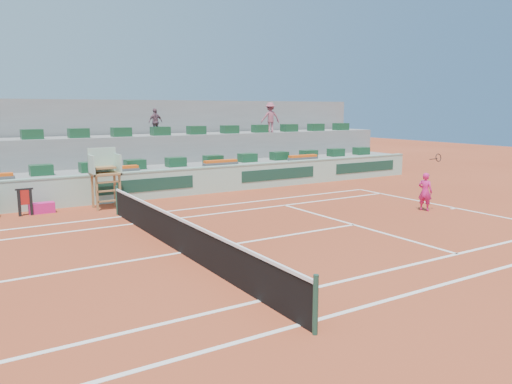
% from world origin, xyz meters
% --- Properties ---
extents(ground, '(90.00, 90.00, 0.00)m').
position_xyz_m(ground, '(0.00, 0.00, 0.00)').
color(ground, '#98381D').
rests_on(ground, ground).
extents(seating_tier_lower, '(36.00, 4.00, 1.20)m').
position_xyz_m(seating_tier_lower, '(0.00, 10.70, 0.60)').
color(seating_tier_lower, gray).
rests_on(seating_tier_lower, ground).
extents(seating_tier_upper, '(36.00, 2.40, 2.60)m').
position_xyz_m(seating_tier_upper, '(0.00, 12.30, 1.30)').
color(seating_tier_upper, gray).
rests_on(seating_tier_upper, ground).
extents(stadium_back_wall, '(36.00, 0.40, 4.40)m').
position_xyz_m(stadium_back_wall, '(0.00, 13.90, 2.20)').
color(stadium_back_wall, gray).
rests_on(stadium_back_wall, ground).
extents(player_bag, '(0.91, 0.40, 0.40)m').
position_xyz_m(player_bag, '(-2.38, 7.73, 0.20)').
color(player_bag, '#D91C77').
rests_on(player_bag, ground).
extents(spectator_mid, '(0.85, 0.51, 1.36)m').
position_xyz_m(spectator_mid, '(3.83, 11.89, 3.28)').
color(spectator_mid, '#724C5A').
rests_on(spectator_mid, seating_tier_upper).
extents(spectator_right, '(1.21, 0.86, 1.69)m').
position_xyz_m(spectator_right, '(10.51, 11.47, 3.45)').
color(spectator_right, '#9B4D5E').
rests_on(spectator_right, seating_tier_upper).
extents(court_lines, '(23.89, 11.09, 0.01)m').
position_xyz_m(court_lines, '(0.00, 0.00, 0.01)').
color(court_lines, white).
rests_on(court_lines, ground).
extents(tennis_net, '(0.10, 11.97, 1.10)m').
position_xyz_m(tennis_net, '(0.00, 0.00, 0.53)').
color(tennis_net, black).
rests_on(tennis_net, ground).
extents(advertising_hoarding, '(36.00, 0.34, 1.26)m').
position_xyz_m(advertising_hoarding, '(0.02, 8.50, 0.63)').
color(advertising_hoarding, '#A0C9B2').
rests_on(advertising_hoarding, ground).
extents(umpire_chair, '(1.10, 0.90, 2.40)m').
position_xyz_m(umpire_chair, '(0.00, 7.50, 1.54)').
color(umpire_chair, olive).
rests_on(umpire_chair, ground).
extents(seat_row_lower, '(32.90, 0.60, 0.44)m').
position_xyz_m(seat_row_lower, '(0.00, 9.80, 1.42)').
color(seat_row_lower, '#164426').
rests_on(seat_row_lower, seating_tier_lower).
extents(seat_row_upper, '(32.90, 0.60, 0.44)m').
position_xyz_m(seat_row_upper, '(0.00, 11.70, 2.82)').
color(seat_row_upper, '#164426').
rests_on(seat_row_upper, seating_tier_upper).
extents(flower_planters, '(26.80, 0.36, 0.28)m').
position_xyz_m(flower_planters, '(-1.50, 9.00, 1.33)').
color(flower_planters, '#525252').
rests_on(flower_planters, seating_tier_lower).
extents(towel_rack, '(0.62, 0.10, 1.03)m').
position_xyz_m(towel_rack, '(-2.96, 7.55, 0.60)').
color(towel_rack, black).
rests_on(towel_rack, ground).
extents(tennis_player, '(0.52, 0.88, 2.28)m').
position_xyz_m(tennis_player, '(10.44, 0.37, 0.76)').
color(tennis_player, '#D91C77').
rests_on(tennis_player, ground).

